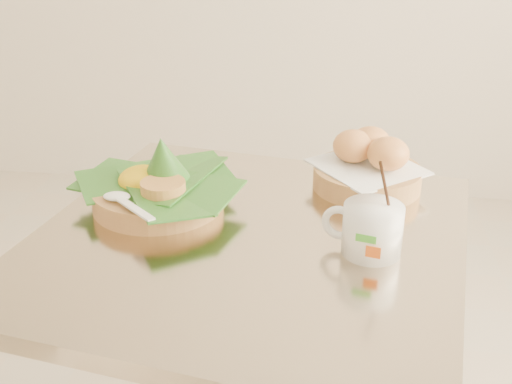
# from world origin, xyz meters

# --- Properties ---
(cafe_table) EXTENTS (0.81, 0.81, 0.75)m
(cafe_table) POSITION_xyz_m (0.14, -0.04, 0.53)
(cafe_table) COLOR gray
(cafe_table) RESTS_ON floor
(rice_basket) EXTENTS (0.30, 0.30, 0.15)m
(rice_basket) POSITION_xyz_m (-0.04, 0.05, 0.79)
(rice_basket) COLOR tan
(rice_basket) RESTS_ON cafe_table
(bread_basket) EXTENTS (0.25, 0.25, 0.11)m
(bread_basket) POSITION_xyz_m (0.34, 0.19, 0.79)
(bread_basket) COLOR tan
(bread_basket) RESTS_ON cafe_table
(coffee_mug) EXTENTS (0.13, 0.10, 0.16)m
(coffee_mug) POSITION_xyz_m (0.34, -0.07, 0.79)
(coffee_mug) COLOR white
(coffee_mug) RESTS_ON cafe_table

